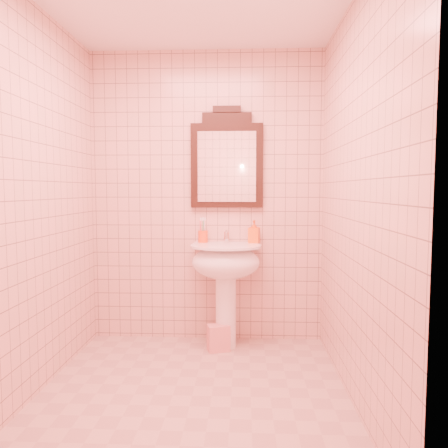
{
  "coord_description": "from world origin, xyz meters",
  "views": [
    {
      "loc": [
        0.33,
        -2.68,
        1.32
      ],
      "look_at": [
        0.18,
        0.55,
        1.06
      ],
      "focal_mm": 35.0,
      "sensor_mm": 36.0,
      "label": 1
    }
  ],
  "objects_px": {
    "mirror": "(227,161)",
    "soap_dispenser": "(254,232)",
    "toothbrush_cup": "(203,236)",
    "pedestal_sink": "(226,269)",
    "towel": "(219,338)"
  },
  "relations": [
    {
      "from": "mirror",
      "to": "towel",
      "type": "xyz_separation_m",
      "value": [
        -0.06,
        -0.28,
        -1.45
      ]
    },
    {
      "from": "pedestal_sink",
      "to": "towel",
      "type": "bearing_deg",
      "value": -125.24
    },
    {
      "from": "pedestal_sink",
      "to": "mirror",
      "type": "height_order",
      "value": "mirror"
    },
    {
      "from": "pedestal_sink",
      "to": "soap_dispenser",
      "type": "xyz_separation_m",
      "value": [
        0.23,
        0.14,
        0.3
      ]
    },
    {
      "from": "mirror",
      "to": "toothbrush_cup",
      "type": "xyz_separation_m",
      "value": [
        -0.2,
        -0.05,
        -0.64
      ]
    },
    {
      "from": "pedestal_sink",
      "to": "soap_dispenser",
      "type": "height_order",
      "value": "soap_dispenser"
    },
    {
      "from": "toothbrush_cup",
      "to": "towel",
      "type": "distance_m",
      "value": 0.85
    },
    {
      "from": "soap_dispenser",
      "to": "mirror",
      "type": "bearing_deg",
      "value": 179.26
    },
    {
      "from": "pedestal_sink",
      "to": "mirror",
      "type": "relative_size",
      "value": 1.01
    },
    {
      "from": "pedestal_sink",
      "to": "toothbrush_cup",
      "type": "bearing_deg",
      "value": 143.55
    },
    {
      "from": "mirror",
      "to": "soap_dispenser",
      "type": "relative_size",
      "value": 4.41
    },
    {
      "from": "toothbrush_cup",
      "to": "soap_dispenser",
      "type": "distance_m",
      "value": 0.44
    },
    {
      "from": "soap_dispenser",
      "to": "towel",
      "type": "height_order",
      "value": "soap_dispenser"
    },
    {
      "from": "toothbrush_cup",
      "to": "towel",
      "type": "relative_size",
      "value": 0.89
    },
    {
      "from": "mirror",
      "to": "towel",
      "type": "height_order",
      "value": "mirror"
    }
  ]
}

